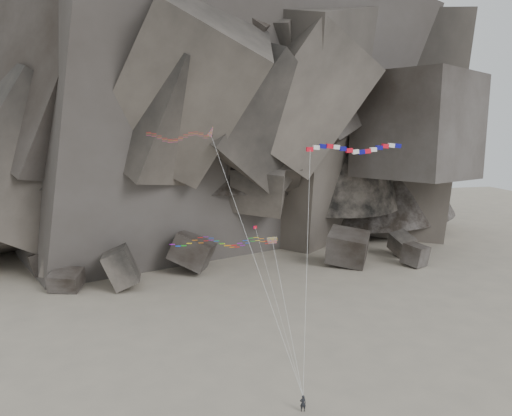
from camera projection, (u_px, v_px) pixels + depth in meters
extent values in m
plane|color=gray|center=(283.00, 351.00, 62.02)|extent=(260.00, 260.00, 0.00)
cube|color=#47423F|center=(45.00, 266.00, 91.43)|extent=(6.59, 5.70, 5.47)
cube|color=#47423F|center=(415.00, 256.00, 97.89)|extent=(5.66, 5.70, 4.66)
cube|color=#47423F|center=(66.00, 283.00, 83.81)|extent=(5.98, 6.00, 3.84)
cube|color=#47423F|center=(85.00, 269.00, 93.42)|extent=(2.69, 3.19, 2.75)
cube|color=#47423F|center=(347.00, 252.00, 97.65)|extent=(9.69, 10.40, 7.78)
cube|color=#47423F|center=(59.00, 273.00, 88.00)|extent=(6.02, 6.02, 5.11)
cube|color=#47423F|center=(193.00, 259.00, 94.14)|extent=(10.24, 9.22, 8.19)
cube|color=#47423F|center=(121.00, 271.00, 84.74)|extent=(6.41, 6.20, 7.50)
cube|color=#47423F|center=(402.00, 248.00, 104.81)|extent=(5.11, 6.13, 5.65)
imported|color=black|center=(303.00, 402.00, 49.12)|extent=(0.73, 0.53, 1.96)
cylinder|color=silver|center=(252.00, 250.00, 55.04)|extent=(6.28, 18.61, 25.23)
cube|color=red|center=(310.00, 149.00, 59.42)|extent=(0.79, 0.55, 0.51)
cube|color=white|center=(316.00, 147.00, 59.50)|extent=(0.83, 0.55, 0.57)
cube|color=#0E0B80|center=(323.00, 146.00, 59.54)|extent=(0.85, 0.55, 0.61)
cube|color=red|center=(330.00, 146.00, 59.58)|extent=(0.85, 0.55, 0.61)
cube|color=white|center=(336.00, 147.00, 59.64)|extent=(0.83, 0.55, 0.58)
cube|color=#0E0B80|center=(343.00, 149.00, 59.73)|extent=(0.80, 0.55, 0.53)
cube|color=red|center=(349.00, 150.00, 59.87)|extent=(0.82, 0.55, 0.56)
cube|color=white|center=(355.00, 152.00, 60.04)|extent=(0.85, 0.55, 0.60)
cube|color=#0E0B80|center=(361.00, 152.00, 60.25)|extent=(0.85, 0.55, 0.61)
cube|color=red|center=(367.00, 151.00, 60.46)|extent=(0.84, 0.55, 0.59)
cube|color=white|center=(373.00, 150.00, 60.66)|extent=(0.81, 0.55, 0.54)
cube|color=#0E0B80|center=(379.00, 148.00, 60.85)|extent=(0.81, 0.55, 0.54)
cube|color=red|center=(385.00, 146.00, 61.01)|extent=(0.84, 0.55, 0.59)
cube|color=white|center=(391.00, 145.00, 61.13)|extent=(0.85, 0.55, 0.61)
cube|color=#0E0B80|center=(397.00, 146.00, 61.24)|extent=(0.84, 0.55, 0.60)
cylinder|color=silver|center=(307.00, 261.00, 54.11)|extent=(5.05, 13.76, 23.37)
cube|color=yellow|center=(272.00, 240.00, 60.49)|extent=(1.34, 0.66, 0.71)
cube|color=#0CB219|center=(272.00, 242.00, 60.37)|extent=(1.11, 0.51, 0.48)
cylinder|color=silver|center=(286.00, 310.00, 54.75)|extent=(0.52, 14.14, 12.51)
cube|color=red|center=(255.00, 227.00, 62.85)|extent=(0.50, 0.31, 0.35)
cube|color=#0E0B80|center=(254.00, 227.00, 62.82)|extent=(0.20, 0.14, 0.36)
cylinder|color=silver|center=(276.00, 301.00, 55.93)|extent=(0.97, 17.09, 13.47)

